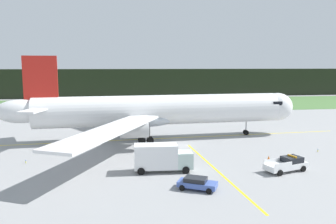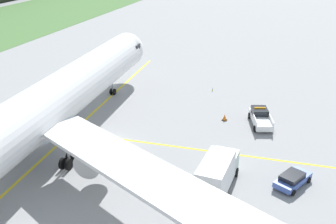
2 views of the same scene
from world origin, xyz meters
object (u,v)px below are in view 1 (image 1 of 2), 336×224
staff_car (197,183)px  airliner (157,111)px  catering_truck (161,157)px  ops_pickup_truck (287,164)px  apron_cone (269,159)px

staff_car → airliner: bearing=93.4°
airliner → catering_truck: (-1.49, -18.79, -3.26)m
ops_pickup_truck → staff_car: (-12.53, -4.44, -0.20)m
staff_car → apron_cone: bearing=36.1°
airliner → catering_truck: bearing=-94.5°
airliner → apron_cone: 21.96m
ops_pickup_truck → apron_cone: ops_pickup_truck is taller
staff_car → ops_pickup_truck: bearing=19.5°
staff_car → apron_cone: staff_car is taller
ops_pickup_truck → catering_truck: size_ratio=0.82×
airliner → staff_car: airliner is taller
catering_truck → apron_cone: (15.15, 2.24, -1.42)m
ops_pickup_truck → catering_truck: (-15.52, 2.19, 0.92)m
apron_cone → catering_truck: bearing=-171.6°
catering_truck → apron_cone: 15.38m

